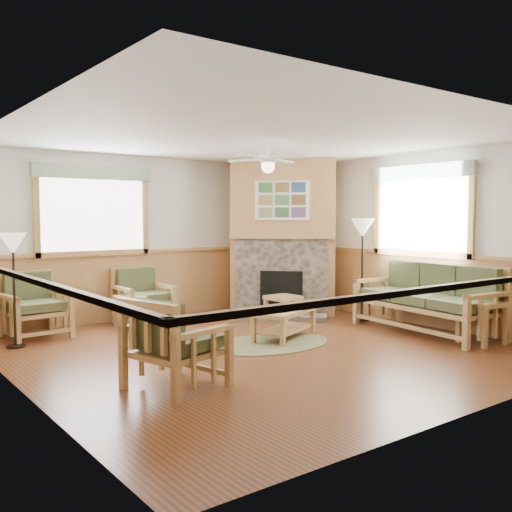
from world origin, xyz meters
TOP-DOWN VIEW (x-y plane):
  - floor at (0.00, 0.00)m, footprint 6.00×6.00m
  - ceiling at (0.00, 0.00)m, footprint 6.00×6.00m
  - wall_back at (0.00, 3.00)m, footprint 6.00×0.02m
  - wall_front at (0.00, -3.00)m, footprint 6.00×0.02m
  - wall_left at (-3.00, 0.00)m, footprint 0.02×6.00m
  - wall_right at (3.00, 0.00)m, footprint 0.02×6.00m
  - wainscot at (0.00, 0.00)m, footprint 6.00×6.00m
  - fireplace at (2.05, 2.05)m, footprint 3.11×3.11m
  - window_back at (-1.10, 2.96)m, footprint 1.90×0.16m
  - window_right at (2.96, -0.20)m, footprint 0.16×1.90m
  - ceiling_fan at (0.30, 0.30)m, footprint 1.59×1.59m
  - sofa at (2.55, -0.61)m, footprint 2.29×1.14m
  - armchair_back_left at (-2.16, 2.51)m, footprint 0.88×0.88m
  - armchair_back_right at (-0.47, 2.55)m, footprint 0.78×0.78m
  - armchair_left at (-1.71, -0.79)m, footprint 0.99×0.99m
  - coffee_table at (0.60, 0.31)m, footprint 1.16×0.89m
  - end_table_chairs at (-0.80, 2.32)m, footprint 0.52×0.51m
  - end_table_sofa at (2.55, -1.52)m, footprint 0.56×0.54m
  - footstool at (1.47, 1.39)m, footprint 0.50×0.50m
  - braided_rug at (0.26, 0.17)m, footprint 2.30×2.30m
  - floor_lamp_left at (-2.55, 2.02)m, footprint 0.39×0.39m
  - floor_lamp_right at (2.54, 0.64)m, footprint 0.51×0.51m
  - book_red at (0.75, 0.26)m, footprint 0.24×0.32m
  - book_dark at (0.45, 0.38)m, footprint 0.27×0.31m

SIDE VIEW (x-z plane):
  - floor at x=0.00m, z-range -0.01..0.00m
  - braided_rug at x=0.26m, z-range 0.00..0.01m
  - footstool at x=1.47m, z-range 0.00..0.41m
  - coffee_table at x=0.60m, z-range 0.00..0.42m
  - end_table_chairs at x=-0.80m, z-range 0.00..0.49m
  - end_table_sofa at x=2.55m, z-range 0.00..0.57m
  - armchair_back_right at x=-0.47m, z-range 0.00..0.88m
  - book_dark at x=0.45m, z-range 0.43..0.45m
  - book_red at x=0.75m, z-range 0.43..0.46m
  - armchair_left at x=-1.71m, z-range 0.00..0.91m
  - armchair_back_left at x=-2.16m, z-range 0.00..0.92m
  - sofa at x=2.55m, z-range 0.00..1.02m
  - wainscot at x=0.00m, z-range 0.00..1.10m
  - floor_lamp_left at x=-2.55m, z-range 0.00..1.51m
  - floor_lamp_right at x=2.54m, z-range 0.00..1.69m
  - wall_back at x=0.00m, z-range 0.00..2.70m
  - wall_front at x=0.00m, z-range 0.00..2.70m
  - wall_left at x=-3.00m, z-range 0.00..2.70m
  - wall_right at x=3.00m, z-range 0.00..2.70m
  - fireplace at x=2.05m, z-range 0.00..2.70m
  - window_back at x=-1.10m, z-range 1.78..3.28m
  - window_right at x=2.96m, z-range 1.78..3.28m
  - ceiling_fan at x=0.30m, z-range 2.48..2.84m
  - ceiling at x=0.00m, z-range 2.70..2.71m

